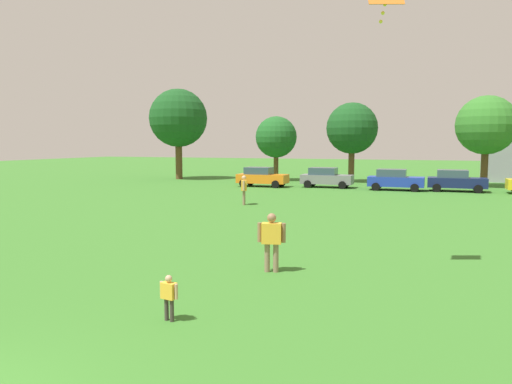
% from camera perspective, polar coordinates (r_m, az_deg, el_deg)
% --- Properties ---
extents(ground_plane, '(160.00, 160.00, 0.00)m').
position_cam_1_polar(ground_plane, '(34.96, 9.29, -0.47)').
color(ground_plane, '#387528').
extents(child_kite_flyer, '(0.46, 0.24, 0.99)m').
position_cam_1_polar(child_kite_flyer, '(10.60, -10.18, -11.67)').
color(child_kite_flyer, '#3F3833').
rests_on(child_kite_flyer, ground).
extents(adult_bystander, '(0.80, 0.44, 1.73)m').
position_cam_1_polar(adult_bystander, '(14.14, 1.84, -5.33)').
color(adult_bystander, '#8C7259').
rests_on(adult_bystander, ground).
extents(bystander_near_trees, '(0.50, 0.81, 1.79)m').
position_cam_1_polar(bystander_near_trees, '(29.53, -1.42, 0.54)').
color(bystander_near_trees, '#8C7259').
rests_on(bystander_near_trees, ground).
extents(parked_car_orange_0, '(4.30, 2.02, 1.68)m').
position_cam_1_polar(parked_car_orange_0, '(41.95, 0.67, 1.80)').
color(parked_car_orange_0, orange).
rests_on(parked_car_orange_0, ground).
extents(parked_car_gray_1, '(4.30, 2.02, 1.68)m').
position_cam_1_polar(parked_car_gray_1, '(41.60, 8.22, 1.71)').
color(parked_car_gray_1, slate).
rests_on(parked_car_gray_1, ground).
extents(parked_car_blue_2, '(4.30, 2.02, 1.68)m').
position_cam_1_polar(parked_car_blue_2, '(40.24, 15.98, 1.41)').
color(parked_car_blue_2, '#1E38AD').
rests_on(parked_car_blue_2, ground).
extents(parked_car_navy_3, '(4.30, 2.02, 1.68)m').
position_cam_1_polar(parked_car_navy_3, '(40.77, 22.39, 1.25)').
color(parked_car_navy_3, '#141E4C').
rests_on(parked_car_navy_3, ground).
extents(tree_far_left, '(6.00, 6.00, 9.35)m').
position_cam_1_polar(tree_far_left, '(51.54, -9.11, 8.53)').
color(tree_far_left, brown).
rests_on(tree_far_left, ground).
extents(tree_left, '(4.12, 4.12, 6.42)m').
position_cam_1_polar(tree_left, '(48.82, 2.38, 6.44)').
color(tree_left, brown).
rests_on(tree_left, ground).
extents(tree_center_left, '(4.89, 4.89, 7.62)m').
position_cam_1_polar(tree_center_left, '(47.68, 11.21, 7.32)').
color(tree_center_left, brown).
rests_on(tree_center_left, ground).
extents(tree_center_right, '(4.98, 4.98, 7.76)m').
position_cam_1_polar(tree_center_right, '(45.75, 25.41, 7.07)').
color(tree_center_right, brown).
rests_on(tree_center_right, ground).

